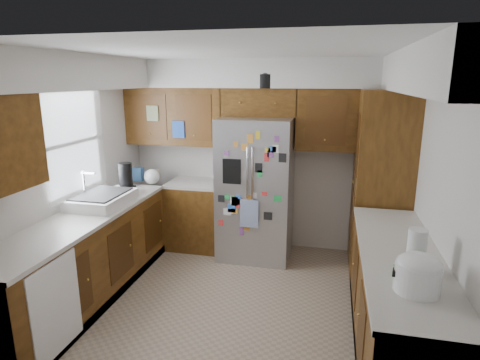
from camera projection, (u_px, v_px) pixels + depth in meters
name	position (u px, v px, depth m)	size (l,w,h in m)	color
floor	(233.00, 301.00, 4.19)	(3.60, 3.60, 0.00)	tan
room_shell	(231.00, 123.00, 4.11)	(3.64, 3.24, 2.52)	beige
left_counter_run	(114.00, 250.00, 4.41)	(1.36, 3.20, 0.92)	#3E250C
right_counter_run	(395.00, 308.00, 3.31)	(0.63, 2.25, 0.92)	#3E250C
pantry	(381.00, 183.00, 4.69)	(0.60, 0.90, 2.15)	#3E250C
fridge	(256.00, 189.00, 5.11)	(0.90, 0.79, 1.80)	#ACACB1
bridge_cabinet	(260.00, 102.00, 5.06)	(0.96, 0.34, 0.35)	#3E250C
fridge_top_items	(256.00, 78.00, 4.94)	(0.60, 0.32, 0.25)	#1750B3
sink_assembly	(102.00, 199.00, 4.36)	(0.52, 0.70, 0.37)	white
left_counter_clutter	(136.00, 178.00, 5.04)	(0.43, 0.87, 0.38)	black
rice_cooker	(418.00, 272.00, 2.58)	(0.30, 0.29, 0.26)	white
paper_towel	(417.00, 249.00, 2.89)	(0.13, 0.13, 0.30)	white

